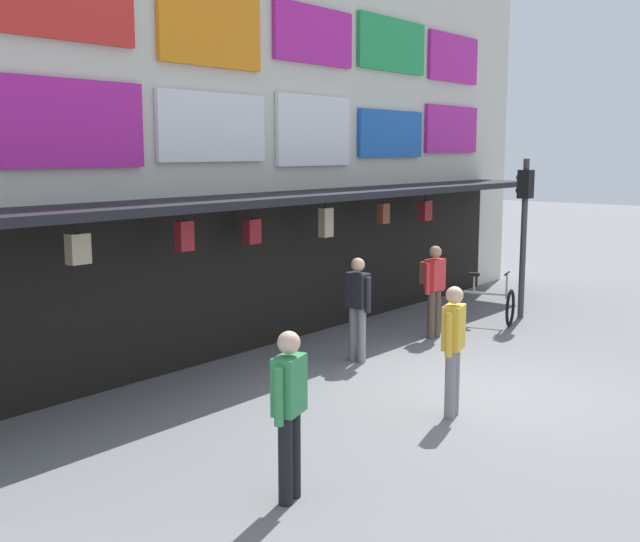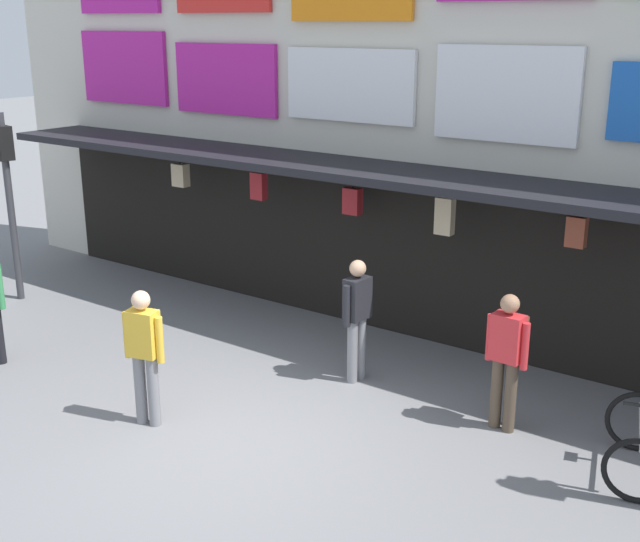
# 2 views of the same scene
# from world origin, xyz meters

# --- Properties ---
(ground_plane) EXTENTS (80.00, 80.00, 0.00)m
(ground_plane) POSITION_xyz_m (0.00, 0.00, 0.00)
(ground_plane) COLOR slate
(shopfront) EXTENTS (18.00, 2.60, 8.00)m
(shopfront) POSITION_xyz_m (-0.00, 4.57, 3.96)
(shopfront) COLOR beige
(shopfront) RESTS_ON ground
(traffic_light_far) EXTENTS (0.28, 0.33, 3.20)m
(traffic_light_far) POSITION_xyz_m (4.87, 1.54, 2.14)
(traffic_light_far) COLOR #38383D
(traffic_light_far) RESTS_ON ground
(bicycle_parked) EXTENTS (1.00, 1.31, 1.05)m
(bicycle_parked) POSITION_xyz_m (3.86, 1.88, 0.39)
(bicycle_parked) COLOR black
(bicycle_parked) RESTS_ON ground
(pedestrian_in_white) EXTENTS (0.52, 0.30, 1.68)m
(pedestrian_in_white) POSITION_xyz_m (-1.22, -0.33, 0.95)
(pedestrian_in_white) COLOR gray
(pedestrian_in_white) RESTS_ON ground
(pedestrian_in_yellow) EXTENTS (0.25, 0.53, 1.68)m
(pedestrian_in_yellow) POSITION_xyz_m (0.13, 2.15, 0.95)
(pedestrian_in_yellow) COLOR gray
(pedestrian_in_yellow) RESTS_ON ground
(pedestrian_in_red) EXTENTS (0.53, 0.37, 1.68)m
(pedestrian_in_red) POSITION_xyz_m (2.28, 2.04, 0.98)
(pedestrian_in_red) COLOR brown
(pedestrian_in_red) RESTS_ON ground
(pedestrian_in_green) EXTENTS (0.51, 0.31, 1.68)m
(pedestrian_in_green) POSITION_xyz_m (-4.34, -0.33, 0.95)
(pedestrian_in_green) COLOR black
(pedestrian_in_green) RESTS_ON ground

